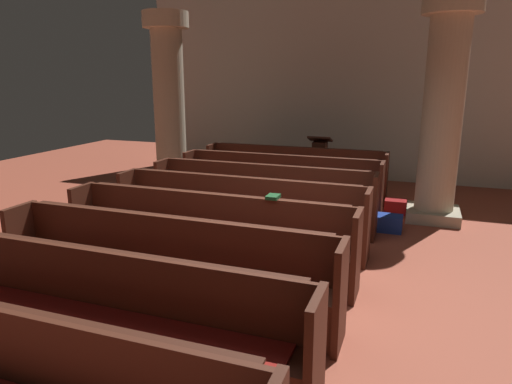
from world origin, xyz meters
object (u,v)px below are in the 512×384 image
pew_row_5 (163,265)px  kneeler_box_blue (387,223)px  pew_row_0 (294,171)px  hymn_book (273,197)px  pew_row_1 (279,181)px  pew_row_6 (98,312)px  pew_row_2 (261,195)px  lectern (319,165)px  kneeler_box_red (395,206)px  pew_row_4 (207,234)px  pillar_aisle_side (443,108)px  pillar_far_side (169,101)px  pew_row_3 (238,211)px

pew_row_5 → kneeler_box_blue: pew_row_5 is taller
pew_row_0 → hymn_book: (0.75, -3.70, 0.47)m
pew_row_1 → hymn_book: size_ratio=19.04×
pew_row_5 → pew_row_6: size_ratio=1.00×
pew_row_2 → lectern: lectern is taller
pew_row_0 → hymn_book: size_ratio=19.04×
lectern → kneeler_box_red: (1.66, -1.51, -0.34)m
pew_row_0 → pew_row_4: size_ratio=1.00×
hymn_book → pew_row_0: bearing=101.4°
pew_row_1 → lectern: 1.98m
pillar_aisle_side → pillar_far_side: same height
pew_row_6 → hymn_book: 2.31m
pew_row_3 → pew_row_4: same height
kneeler_box_blue → kneeler_box_red: 1.02m
pew_row_1 → pew_row_4: same height
pew_row_6 → kneeler_box_red: size_ratio=9.88×
pew_row_1 → pew_row_5: same height
pillar_far_side → pew_row_3: bearing=-46.1°
pew_row_5 → pillar_aisle_side: size_ratio=1.01×
pew_row_6 → lectern: lectern is taller
kneeler_box_red → pew_row_2: bearing=-143.9°
pew_row_5 → pew_row_6: same height
pew_row_2 → hymn_book: size_ratio=19.04×
pew_row_6 → pillar_far_side: size_ratio=1.01×
pew_row_1 → pew_row_4: (0.00, -2.92, 0.00)m
pew_row_1 → hymn_book: hymn_book is taller
pew_row_0 → pillar_aisle_side: 2.95m
pew_row_0 → pillar_aisle_side: pillar_aisle_side is taller
pillar_far_side → kneeler_box_blue: pillar_far_side is taller
pew_row_1 → pew_row_3: bearing=-90.0°
pew_row_3 → pillar_far_side: 3.83m
pew_row_2 → pew_row_3: size_ratio=1.00×
pew_row_1 → hymn_book: bearing=-74.7°
pew_row_6 → kneeler_box_red: bearing=69.9°
kneeler_box_red → pew_row_5: bearing=-114.2°
pillar_aisle_side → pew_row_2: bearing=-153.8°
pew_row_6 → lectern: (0.28, 6.82, -0.05)m
pew_row_4 → kneeler_box_blue: size_ratio=8.08×
kneeler_box_red → pew_row_4: bearing=-120.1°
pew_row_0 → pew_row_1: (0.00, -0.97, 0.00)m
pew_row_5 → pew_row_3: bearing=90.0°
pew_row_0 → pew_row_5: 4.86m
pew_row_1 → pew_row_5: 3.89m
pew_row_1 → pew_row_2: size_ratio=1.00×
pew_row_0 → kneeler_box_red: (1.95, -0.52, -0.38)m
pew_row_1 → kneeler_box_red: pew_row_1 is taller
pew_row_2 → pew_row_5: size_ratio=1.00×
pew_row_1 → pillar_far_side: size_ratio=1.01×
pew_row_1 → pillar_aisle_side: 2.88m
pew_row_0 → kneeler_box_blue: size_ratio=8.08×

